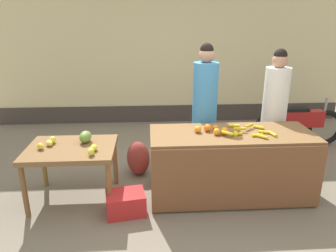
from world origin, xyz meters
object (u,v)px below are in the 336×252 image
Objects in this scene: produce_crate at (126,203)px; produce_sack at (138,158)px; vendor_woman_white_shirt at (274,112)px; parked_motorcycle at (299,124)px; vendor_woman_blue_shirt at (204,111)px.

produce_sack reaches higher than produce_crate.
vendor_woman_white_shirt is 1.30m from parked_motorcycle.
vendor_woman_white_shirt reaches higher than produce_crate.
produce_crate is at bearing -136.94° from vendor_woman_blue_shirt.
parked_motorcycle is at bearing 25.34° from vendor_woman_blue_shirt.
produce_crate is at bearing -147.27° from parked_motorcycle.
vendor_woman_blue_shirt is 1.04× the size of vendor_woman_white_shirt.
produce_crate is (-1.06, -0.99, -0.81)m from vendor_woman_blue_shirt.
vendor_woman_blue_shirt is 2.09m from parked_motorcycle.
parked_motorcycle is at bearing 45.99° from vendor_woman_white_shirt.
vendor_woman_white_shirt is 2.04m from produce_sack.
vendor_woman_blue_shirt is 1.16× the size of parked_motorcycle.
parked_motorcycle is 3.44m from produce_crate.
vendor_woman_blue_shirt reaches higher than vendor_woman_white_shirt.
vendor_woman_blue_shirt is 4.21× the size of produce_crate.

